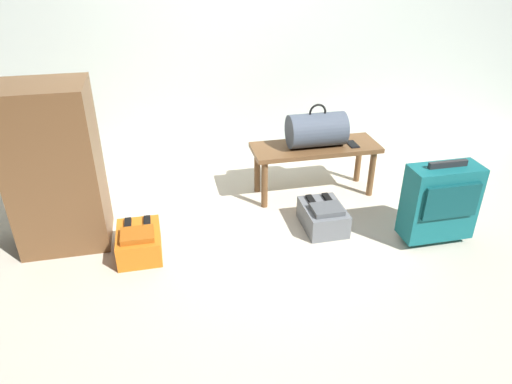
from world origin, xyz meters
TOP-DOWN VIEW (x-y plane):
  - ground_plane at (0.00, 0.00)m, footprint 6.60×6.60m
  - back_wall at (0.00, 1.60)m, footprint 6.00×0.10m
  - bench at (0.46, 0.78)m, footprint 1.00×0.36m
  - duffel_bag_slate at (0.46, 0.78)m, footprint 0.44×0.26m
  - cell_phone at (0.75, 0.73)m, footprint 0.07×0.14m
  - suitcase_upright_teal at (1.06, -0.05)m, footprint 0.47×0.23m
  - backpack_grey at (0.36, 0.27)m, footprint 0.28×0.38m
  - backpack_orange at (-0.93, 0.22)m, footprint 0.28×0.38m
  - side_cabinet at (-1.41, 0.50)m, footprint 0.56×0.44m

SIDE VIEW (x-z plane):
  - ground_plane at x=0.00m, z-range 0.00..0.00m
  - backpack_grey at x=0.36m, z-range -0.01..0.20m
  - backpack_orange at x=-0.93m, z-range -0.01..0.20m
  - suitcase_upright_teal at x=1.06m, z-range 0.01..0.61m
  - bench at x=0.46m, z-range 0.14..0.57m
  - cell_phone at x=0.75m, z-range 0.42..0.43m
  - side_cabinet at x=-1.41m, z-range 0.00..1.10m
  - duffel_bag_slate at x=0.46m, z-range 0.38..0.72m
  - back_wall at x=0.00m, z-range 0.00..2.80m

